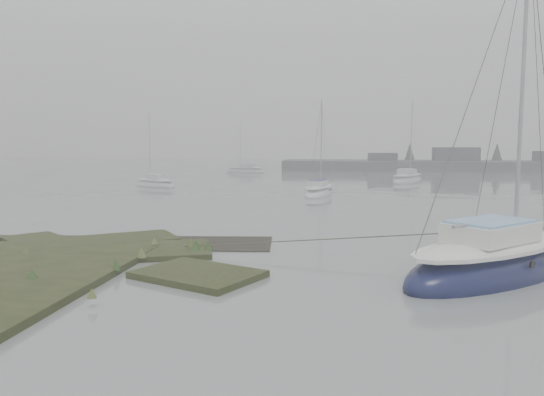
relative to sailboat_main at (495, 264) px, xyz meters
The scene contains 7 objects.
ground 30.49m from the sailboat_main, 107.91° to the left, with size 160.00×160.00×0.00m, color slate.
far_shoreline 63.36m from the sailboat_main, 74.00° to the left, with size 60.00×8.00×4.15m.
sailboat_main is the anchor object (origin of this frame).
sailboat_white 24.56m from the sailboat_main, 105.44° to the left, with size 2.77×5.77×7.81m.
sailboat_far_a 36.61m from the sailboat_main, 126.28° to the left, with size 5.26×4.11×7.24m.
sailboat_far_b 38.05m from the sailboat_main, 87.47° to the left, with size 4.56×6.47×8.76m.
sailboat_far_c 55.10m from the sailboat_main, 108.65° to the left, with size 5.57×2.62×7.56m.
Camera 1 is at (4.82, -15.57, 4.05)m, focal length 35.00 mm.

